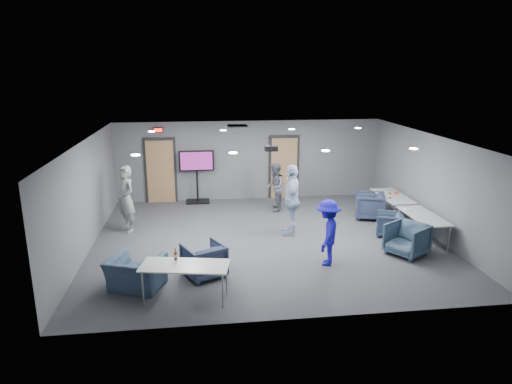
{
  "coord_description": "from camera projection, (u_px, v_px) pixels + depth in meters",
  "views": [
    {
      "loc": [
        -1.72,
        -11.23,
        4.41
      ],
      "look_at": [
        -0.23,
        0.44,
        1.2
      ],
      "focal_mm": 32.0,
      "sensor_mm": 36.0,
      "label": 1
    }
  ],
  "objects": [
    {
      "name": "wall_right",
      "position": [
        431.0,
        185.0,
        12.32
      ],
      "size": [
        0.02,
        8.0,
        2.7
      ],
      "primitive_type": "cube",
      "color": "slate",
      "rests_on": "floor"
    },
    {
      "name": "chair_front_a",
      "position": [
        204.0,
        260.0,
        9.9
      ],
      "size": [
        1.07,
        1.08,
        0.75
      ],
      "primitive_type": "imported",
      "rotation": [
        0.0,
        0.0,
        3.57
      ],
      "color": "#35405C",
      "rests_on": "floor"
    },
    {
      "name": "wall_back",
      "position": [
        249.0,
        160.0,
        15.59
      ],
      "size": [
        9.0,
        0.02,
        2.7
      ],
      "primitive_type": "cube",
      "color": "slate",
      "rests_on": "floor"
    },
    {
      "name": "chair_right_a",
      "position": [
        369.0,
        206.0,
        13.75
      ],
      "size": [
        1.07,
        1.06,
        0.78
      ],
      "primitive_type": "imported",
      "rotation": [
        0.0,
        0.0,
        -1.88
      ],
      "color": "#313B55",
      "rests_on": "floor"
    },
    {
      "name": "person_c",
      "position": [
        292.0,
        200.0,
        12.3
      ],
      "size": [
        0.68,
        1.21,
        1.94
      ],
      "primitive_type": "imported",
      "rotation": [
        0.0,
        0.0,
        -1.76
      ],
      "color": "#ADBFDE",
      "rests_on": "floor"
    },
    {
      "name": "wall_front",
      "position": [
        301.0,
        250.0,
        7.94
      ],
      "size": [
        9.0,
        0.02,
        2.7
      ],
      "primitive_type": "cube",
      "color": "slate",
      "rests_on": "floor"
    },
    {
      "name": "floor",
      "position": [
        267.0,
        239.0,
        12.12
      ],
      "size": [
        9.0,
        9.0,
        0.0
      ],
      "primitive_type": "plane",
      "color": "#35373C",
      "rests_on": "ground"
    },
    {
      "name": "projector",
      "position": [
        271.0,
        148.0,
        11.79
      ],
      "size": [
        0.34,
        0.33,
        0.36
      ],
      "rotation": [
        0.0,
        0.0,
        -0.05
      ],
      "color": "black",
      "rests_on": "ceiling"
    },
    {
      "name": "ceiling",
      "position": [
        267.0,
        139.0,
        11.41
      ],
      "size": [
        9.0,
        9.0,
        0.0
      ],
      "primitive_type": "plane",
      "rotation": [
        3.14,
        0.0,
        0.0
      ],
      "color": "white",
      "rests_on": "wall_back"
    },
    {
      "name": "table_right_b",
      "position": [
        423.0,
        217.0,
        11.79
      ],
      "size": [
        0.73,
        1.76,
        0.73
      ],
      "rotation": [
        0.0,
        0.0,
        1.57
      ],
      "color": "#AFB2B4",
      "rests_on": "floor"
    },
    {
      "name": "door_right",
      "position": [
        284.0,
        168.0,
        15.77
      ],
      "size": [
        1.06,
        0.17,
        2.24
      ],
      "color": "black",
      "rests_on": "wall_back"
    },
    {
      "name": "wrapper",
      "position": [
        409.0,
        209.0,
        12.2
      ],
      "size": [
        0.21,
        0.15,
        0.04
      ],
      "primitive_type": "cube",
      "rotation": [
        0.0,
        0.0,
        -0.12
      ],
      "color": "white",
      "rests_on": "table_right_b"
    },
    {
      "name": "bottle_right",
      "position": [
        390.0,
        195.0,
        13.26
      ],
      "size": [
        0.07,
        0.07,
        0.26
      ],
      "color": "#5D3510",
      "rests_on": "table_right_a"
    },
    {
      "name": "snack_box",
      "position": [
        396.0,
        193.0,
        13.81
      ],
      "size": [
        0.21,
        0.18,
        0.04
      ],
      "primitive_type": "cube",
      "rotation": [
        0.0,
        0.0,
        0.43
      ],
      "color": "#D55D35",
      "rests_on": "table_right_a"
    },
    {
      "name": "person_a",
      "position": [
        126.0,
        199.0,
        12.52
      ],
      "size": [
        0.75,
        0.81,
        1.85
      ],
      "primitive_type": "imported",
      "rotation": [
        0.0,
        0.0,
        -0.97
      ],
      "color": "gray",
      "rests_on": "floor"
    },
    {
      "name": "bottle_front",
      "position": [
        176.0,
        256.0,
        9.02
      ],
      "size": [
        0.07,
        0.07,
        0.25
      ],
      "color": "#5D3510",
      "rests_on": "table_front_left"
    },
    {
      "name": "chair_right_b",
      "position": [
        389.0,
        224.0,
        12.36
      ],
      "size": [
        0.9,
        0.89,
        0.63
      ],
      "primitive_type": "imported",
      "rotation": [
        0.0,
        0.0,
        -1.95
      ],
      "color": "#334259",
      "rests_on": "floor"
    },
    {
      "name": "person_d",
      "position": [
        328.0,
        233.0,
        10.42
      ],
      "size": [
        0.93,
        1.14,
        1.54
      ],
      "primitive_type": "imported",
      "rotation": [
        0.0,
        0.0,
        -1.99
      ],
      "color": "#1E1BB2",
      "rests_on": "floor"
    },
    {
      "name": "exit_sign",
      "position": [
        158.0,
        130.0,
        14.87
      ],
      "size": [
        0.32,
        0.08,
        0.16
      ],
      "color": "black",
      "rests_on": "wall_back"
    },
    {
      "name": "table_right_a",
      "position": [
        393.0,
        197.0,
        13.61
      ],
      "size": [
        0.75,
        1.8,
        0.73
      ],
      "rotation": [
        0.0,
        0.0,
        1.57
      ],
      "color": "#AFB2B4",
      "rests_on": "floor"
    },
    {
      "name": "tv_stand",
      "position": [
        197.0,
        173.0,
        15.22
      ],
      "size": [
        1.16,
        0.55,
        1.78
      ],
      "color": "black",
      "rests_on": "floor"
    },
    {
      "name": "downlights",
      "position": [
        267.0,
        139.0,
        11.42
      ],
      "size": [
        6.18,
        3.78,
        0.02
      ],
      "color": "white",
      "rests_on": "ceiling"
    },
    {
      "name": "chair_right_c",
      "position": [
        407.0,
        239.0,
        11.05
      ],
      "size": [
        1.18,
        1.18,
        0.79
      ],
      "primitive_type": "imported",
      "rotation": [
        0.0,
        0.0,
        -1.0
      ],
      "color": "#374D60",
      "rests_on": "floor"
    },
    {
      "name": "hvac_diffuser",
      "position": [
        237.0,
        126.0,
        14.03
      ],
      "size": [
        0.6,
        0.6,
        0.03
      ],
      "primitive_type": "cube",
      "color": "black",
      "rests_on": "ceiling"
    },
    {
      "name": "wall_left",
      "position": [
        86.0,
        197.0,
        11.21
      ],
      "size": [
        0.02,
        8.0,
        2.7
      ],
      "primitive_type": "cube",
      "color": "slate",
      "rests_on": "floor"
    },
    {
      "name": "door_left",
      "position": [
        161.0,
        171.0,
        15.26
      ],
      "size": [
        1.06,
        0.17,
        2.24
      ],
      "color": "black",
      "rests_on": "wall_back"
    },
    {
      "name": "table_front_left",
      "position": [
        185.0,
        267.0,
        8.82
      ],
      "size": [
        1.8,
        1.02,
        0.73
      ],
      "rotation": [
        0.0,
        0.0,
        -0.19
      ],
      "color": "#AFB2B4",
      "rests_on": "floor"
    },
    {
      "name": "chair_front_b",
      "position": [
        136.0,
        273.0,
        9.36
      ],
      "size": [
        1.31,
        1.23,
        0.68
      ],
      "primitive_type": "imported",
      "rotation": [
        0.0,
        0.0,
        2.78
      ],
      "color": "#3D5169",
      "rests_on": "floor"
    },
    {
      "name": "person_b",
      "position": [
        275.0,
        187.0,
        14.37
      ],
      "size": [
        0.72,
        0.85,
        1.55
      ],
      "primitive_type": "imported",
      "rotation": [
        0.0,
        0.0,
        -1.76
      ],
      "color": "slate",
      "rests_on": "floor"
    }
  ]
}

